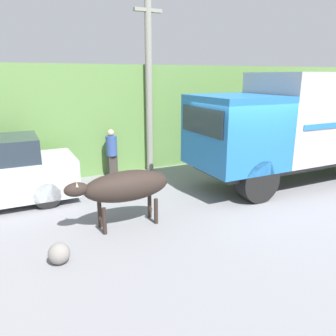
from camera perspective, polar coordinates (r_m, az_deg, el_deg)
name	(u,v)px	position (r m, az deg, el deg)	size (l,w,h in m)	color
ground_plane	(247,199)	(9.01, 13.63, -5.22)	(60.00, 60.00, 0.00)	gray
hillside_embankment	(145,109)	(14.67, -3.97, 10.27)	(32.00, 6.57, 3.50)	#608C47
cargo_truck	(306,122)	(10.84, 22.91, 7.44)	(7.07, 2.28, 3.25)	#2D2D2D
brown_cow	(125,187)	(6.99, -7.49, -3.24)	(2.24, 0.66, 1.24)	#2D231E
pedestrian_on_hill	(112,152)	(10.54, -9.78, 2.85)	(0.39, 0.39, 1.54)	#38332D
utility_pole	(149,81)	(10.96, -3.36, 14.96)	(0.90, 0.22, 5.78)	gray
roadside_rock	(59,253)	(6.17, -18.43, -13.92)	(0.38, 0.38, 0.38)	gray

